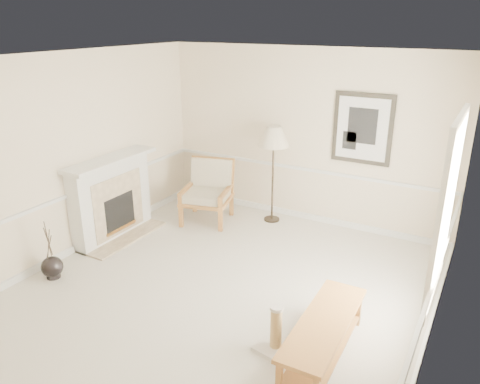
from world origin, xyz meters
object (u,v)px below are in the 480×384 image
floor_vase (52,267)px  bench (324,333)px  floor_lamp (274,139)px  scratching_post (276,336)px  armchair (209,188)px

floor_vase → bench: floor_vase is taller
floor_lamp → scratching_post: (1.50, -3.04, -1.28)m
bench → scratching_post: scratching_post is taller
floor_lamp → scratching_post: 3.62m
floor_lamp → bench: 3.70m
floor_vase → floor_lamp: size_ratio=0.51×
armchair → floor_lamp: size_ratio=0.63×
armchair → floor_lamp: (0.99, 0.46, 0.89)m
floor_lamp → floor_vase: bearing=-118.8°
armchair → bench: (2.97, -2.45, -0.26)m
scratching_post → armchair: bearing=134.0°
floor_vase → armchair: 2.86m
floor_vase → bench: bearing=4.2°
floor_lamp → scratching_post: bearing=-63.7°
armchair → scratching_post: bearing=-61.0°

